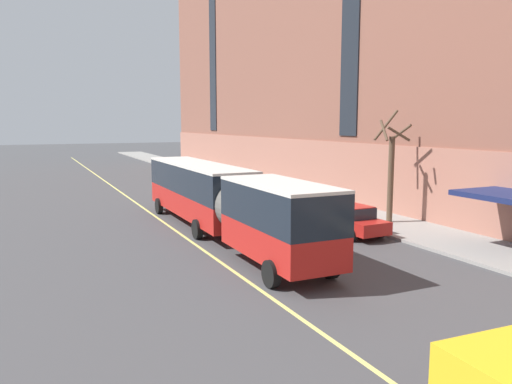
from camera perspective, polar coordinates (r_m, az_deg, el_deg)
name	(u,v)px	position (r m, az deg, el deg)	size (l,w,h in m)	color
ground_plane	(309,277)	(19.23, 6.10, -9.65)	(260.00, 260.00, 0.00)	#424244
sidewalk	(434,236)	(27.06, 19.69, -4.74)	(4.44, 160.00, 0.15)	gray
city_bus	(220,197)	(25.35, -4.13, -0.60)	(2.79, 19.27, 3.50)	red
parked_car_champagne_0	(293,202)	(31.88, 4.30, -1.13)	(1.99, 4.63, 1.56)	#BCAD89
parked_car_silver_1	(228,184)	(41.38, -3.22, 0.97)	(2.09, 4.52, 1.56)	#B7B7BC
parked_car_red_2	(349,219)	(26.50, 10.59, -3.10)	(2.09, 4.77, 1.56)	#B21E19
parked_car_darkgray_5	(188,172)	(51.53, -7.74, 2.28)	(2.11, 4.69, 1.56)	#4C4C51
street_tree_far_uptown	(391,169)	(29.25, 15.17, 2.58)	(1.69, 1.73, 6.38)	brown
lane_centerline	(223,264)	(20.84, -3.76, -8.22)	(0.16, 140.00, 0.01)	#E0D66B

